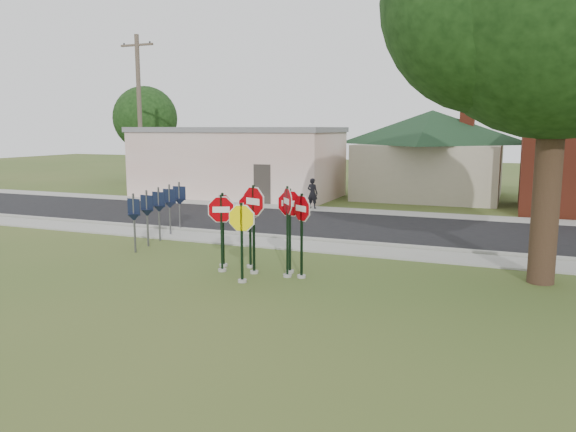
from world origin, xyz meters
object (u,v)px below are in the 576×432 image
at_px(stop_sign_center, 254,215).
at_px(utility_pole_near, 140,114).
at_px(stop_sign_left, 221,223).
at_px(pedestrian, 312,193).
at_px(stop_sign_yellow, 242,233).

distance_m(stop_sign_center, utility_pole_near, 19.78).
xyz_separation_m(stop_sign_center, stop_sign_left, (-0.96, -0.14, -0.25)).
height_order(stop_sign_center, pedestrian, stop_sign_center).
bearing_deg(utility_pole_near, pedestrian, -4.74).
bearing_deg(stop_sign_yellow, stop_sign_left, 142.03).
distance_m(utility_pole_near, pedestrian, 11.94).
bearing_deg(stop_sign_left, utility_pole_near, 133.03).
distance_m(stop_sign_yellow, pedestrian, 14.05).
height_order(stop_sign_center, stop_sign_yellow, stop_sign_center).
xyz_separation_m(stop_sign_yellow, stop_sign_left, (-1.07, 0.83, 0.08)).
distance_m(stop_sign_left, pedestrian, 13.05).
xyz_separation_m(stop_sign_center, utility_pole_near, (-13.88, 13.70, 3.28)).
bearing_deg(stop_sign_yellow, utility_pole_near, 133.63).
height_order(utility_pole_near, pedestrian, utility_pole_near).
height_order(stop_sign_center, utility_pole_near, utility_pole_near).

